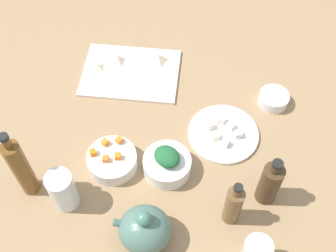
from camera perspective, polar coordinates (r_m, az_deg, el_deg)
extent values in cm
cube|color=#9A7B56|center=(139.77, 0.00, -1.52)|extent=(190.00, 190.00, 3.00)
cube|color=silver|center=(154.75, -4.95, 7.03)|extent=(34.46, 25.68, 1.00)
cylinder|color=white|center=(139.16, 7.32, -1.03)|extent=(22.58, 22.58, 1.20)
cylinder|color=white|center=(129.41, -0.12, -5.18)|extent=(14.42, 14.42, 5.72)
cylinder|color=white|center=(131.63, -7.39, -4.56)|extent=(15.08, 15.08, 5.05)
cylinder|color=white|center=(148.79, 13.77, 3.48)|extent=(9.94, 9.94, 4.12)
ellipsoid|color=#4D7166|center=(117.72, -3.06, -13.51)|extent=(14.24, 13.65, 11.60)
sphere|color=#467869|center=(110.87, -3.23, -12.12)|extent=(3.99, 3.99, 3.99)
cylinder|color=#4D7166|center=(117.15, -6.08, -12.82)|extent=(5.38, 2.00, 3.93)
cylinder|color=brown|center=(119.82, 8.59, -10.39)|extent=(4.82, 4.82, 14.65)
cylinder|color=brown|center=(112.01, 9.15, -8.54)|extent=(2.17, 2.17, 2.83)
cylinder|color=black|center=(110.23, 9.28, -8.08)|extent=(2.41, 2.41, 1.20)
cylinder|color=#483420|center=(124.30, 13.26, -7.46)|extent=(5.88, 5.88, 15.27)
cylinder|color=#483420|center=(116.55, 14.10, -5.40)|extent=(2.65, 2.65, 2.81)
cylinder|color=black|center=(114.86, 14.30, -4.91)|extent=(2.94, 2.94, 1.20)
cylinder|color=brown|center=(125.62, -18.80, -5.39)|extent=(5.08, 5.08, 22.80)
cylinder|color=brown|center=(114.85, -20.56, -2.10)|extent=(2.29, 2.29, 3.83)
cylinder|color=black|center=(112.87, -20.93, -1.41)|extent=(2.54, 2.54, 1.20)
cylinder|color=white|center=(124.47, -13.76, -8.28)|extent=(7.55, 7.55, 13.77)
cube|color=orange|center=(129.93, -9.91, -3.47)|extent=(2.42, 2.42, 1.80)
cube|color=orange|center=(128.18, -8.23, -4.34)|extent=(1.90, 1.90, 1.80)
cube|color=orange|center=(131.28, -8.32, -2.15)|extent=(2.49, 2.49, 1.80)
cube|color=orange|center=(131.15, -6.47, -1.88)|extent=(2.51, 2.51, 1.80)
cube|color=orange|center=(128.16, -6.63, -4.01)|extent=(2.00, 2.00, 1.80)
ellipsoid|color=#226336|center=(125.14, -0.13, -4.06)|extent=(10.56, 10.21, 4.15)
cube|color=#E3F2CC|center=(136.18, 6.32, -1.43)|extent=(2.76, 2.76, 2.20)
cube|color=white|center=(140.06, 7.06, 0.77)|extent=(2.47, 2.47, 2.20)
cube|color=silver|center=(137.72, 9.28, -1.06)|extent=(2.79, 2.79, 2.20)
cube|color=silver|center=(135.29, 7.58, -2.24)|extent=(2.89, 2.89, 2.20)
cube|color=white|center=(139.08, 8.25, -0.02)|extent=(3.03, 3.03, 2.20)
cube|color=#F3E1D1|center=(138.47, 5.63, 0.07)|extent=(3.02, 3.02, 2.20)
pyramid|color=beige|center=(156.33, -1.25, 8.98)|extent=(6.97, 6.85, 3.02)
pyramid|color=beige|center=(157.35, -6.65, 8.85)|extent=(6.08, 6.14, 2.71)
pyramid|color=beige|center=(156.18, -9.28, 7.78)|extent=(5.44, 5.53, 2.02)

